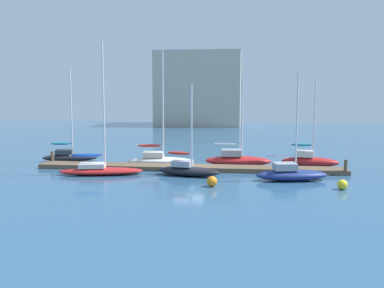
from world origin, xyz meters
name	(u,v)px	position (x,y,z in m)	size (l,w,h in m)	color
ground_plane	(189,170)	(0.00, 0.00, 0.00)	(120.00, 120.00, 0.00)	#2D567A
dock_pier	(189,168)	(0.00, 0.00, 0.19)	(26.20, 2.06, 0.38)	brown
dock_piling_near_end	(52,158)	(-12.70, 0.88, 0.64)	(0.28, 0.28, 1.28)	brown
dock_piling_far_end	(346,168)	(12.70, -0.88, 0.64)	(0.28, 0.28, 1.28)	brown
sailboat_0	(69,156)	(-12.09, 3.18, 0.55)	(5.42, 2.67, 8.98)	black
sailboat_1	(100,168)	(-6.90, -2.94, 0.50)	(6.96, 3.07, 10.54)	#B21E1E
sailboat_2	(159,159)	(-3.07, 2.25, 0.58)	(6.19, 2.22, 10.37)	white
sailboat_3	(188,169)	(0.20, -2.50, 0.53)	(5.36, 2.57, 7.20)	black
sailboat_4	(237,159)	(4.06, 2.57, 0.59)	(5.96, 1.92, 8.00)	#B21E1E
sailboat_5	(291,173)	(8.17, -3.37, 0.54)	(5.68, 2.83, 8.01)	navy
sailboat_6	(309,160)	(10.44, 2.94, 0.63)	(5.15, 2.10, 7.92)	#B21E1E
mooring_buoy_yellow	(342,185)	(11.32, -6.01, 0.34)	(0.69, 0.69, 0.69)	yellow
mooring_buoy_orange	(212,181)	(2.43, -6.19, 0.37)	(0.74, 0.74, 0.74)	orange
harbor_building_distant	(199,89)	(-4.63, 52.17, 7.40)	(16.91, 13.64, 14.79)	#BCB299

